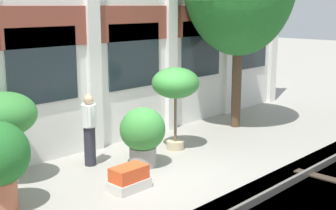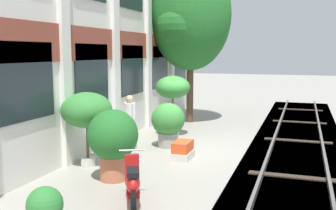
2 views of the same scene
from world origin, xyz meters
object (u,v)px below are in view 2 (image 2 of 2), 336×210
potted_plant_ribbed_drum (113,139)px  potted_plant_tall_urn (87,111)px  potted_plant_fluted_column (168,122)px  potted_plant_square_trough (183,151)px  scooter_second_parked (133,183)px  broadleaf_tree (190,17)px  potted_plant_terracotta_small (173,89)px  resident_by_doorway (130,121)px

potted_plant_ribbed_drum → potted_plant_tall_urn: 1.41m
potted_plant_ribbed_drum → potted_plant_fluted_column: bearing=-2.6°
potted_plant_square_trough → potted_plant_tall_urn: size_ratio=0.43×
potted_plant_fluted_column → scooter_second_parked: (-4.59, -0.89, -0.33)m
broadleaf_tree → potted_plant_tall_urn: broadleaf_tree is taller
potted_plant_tall_urn → scooter_second_parked: potted_plant_tall_urn is taller
potted_plant_fluted_column → potted_plant_terracotta_small: bearing=13.0°
potted_plant_fluted_column → scooter_second_parked: potted_plant_fluted_column is taller
potted_plant_square_trough → scooter_second_parked: 3.45m
scooter_second_parked → potted_plant_ribbed_drum: bearing=14.1°
potted_plant_ribbed_drum → scooter_second_parked: bearing=-140.2°
potted_plant_terracotta_small → resident_by_doorway: bearing=165.4°
broadleaf_tree → potted_plant_terracotta_small: bearing=-175.5°
potted_plant_square_trough → potted_plant_ribbed_drum: bearing=156.1°
potted_plant_square_trough → resident_by_doorway: (0.37, 1.73, 0.65)m
potted_plant_ribbed_drum → potted_plant_terracotta_small: potted_plant_terracotta_small is taller
broadleaf_tree → potted_plant_tall_urn: (-6.94, 0.69, -2.84)m
potted_plant_ribbed_drum → resident_by_doorway: size_ratio=0.99×
potted_plant_square_trough → potted_plant_terracotta_small: size_ratio=0.39×
potted_plant_tall_urn → potted_plant_square_trough: bearing=-55.3°
potted_plant_ribbed_drum → broadleaf_tree: bearing=3.1°
resident_by_doorway → broadleaf_tree: bearing=29.4°
potted_plant_tall_urn → potted_plant_terracotta_small: potted_plant_terracotta_small is taller
potted_plant_terracotta_small → potted_plant_fluted_column: bearing=-167.0°
broadleaf_tree → potted_plant_tall_urn: bearing=174.3°
potted_plant_terracotta_small → potted_plant_tall_urn: bearing=167.1°
scooter_second_parked → resident_by_doorway: size_ratio=0.78×
broadleaf_tree → potted_plant_ribbed_drum: bearing=-176.9°
potted_plant_square_trough → potted_plant_tall_urn: potted_plant_tall_urn is taller
potted_plant_square_trough → potted_plant_terracotta_small: 3.16m
potted_plant_tall_urn → broadleaf_tree: bearing=-5.7°
scooter_second_parked → resident_by_doorway: (3.81, 1.80, 0.44)m
broadleaf_tree → resident_by_doorway: (-5.13, 0.35, -3.37)m
potted_plant_tall_urn → resident_by_doorway: (1.80, -0.34, -0.54)m
potted_plant_square_trough → scooter_second_parked: (-3.44, -0.07, 0.21)m
potted_plant_tall_urn → potted_plant_fluted_column: size_ratio=1.40×
potted_plant_terracotta_small → potted_plant_fluted_column: potted_plant_terracotta_small is taller
potted_plant_terracotta_small → resident_by_doorway: (-2.22, 0.58, -0.76)m
potted_plant_ribbed_drum → potted_plant_tall_urn: potted_plant_tall_urn is taller
potted_plant_square_trough → scooter_second_parked: bearing=-178.8°
potted_plant_ribbed_drum → resident_by_doorway: 2.67m
broadleaf_tree → potted_plant_terracotta_small: 3.92m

